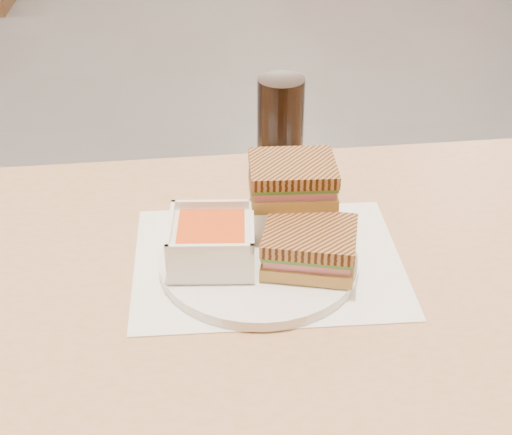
{
  "coord_description": "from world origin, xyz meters",
  "views": [
    {
      "loc": [
        -0.03,
        -2.79,
        1.32
      ],
      "look_at": [
        0.01,
        -2.0,
        0.82
      ],
      "focal_mm": 51.34,
      "sensor_mm": 36.0,
      "label": 1
    }
  ],
  "objects_px": {
    "main_table": "(230,348)",
    "soup_bowl": "(212,243)",
    "plate": "(259,262)",
    "panini_lower": "(310,247)",
    "cola_glass": "(280,126)"
  },
  "relations": [
    {
      "from": "main_table",
      "to": "soup_bowl",
      "type": "height_order",
      "value": "soup_bowl"
    },
    {
      "from": "panini_lower",
      "to": "cola_glass",
      "type": "distance_m",
      "value": 0.28
    },
    {
      "from": "cola_glass",
      "to": "main_table",
      "type": "bearing_deg",
      "value": -106.82
    },
    {
      "from": "main_table",
      "to": "soup_bowl",
      "type": "xyz_separation_m",
      "value": [
        -0.02,
        0.03,
        0.16
      ]
    },
    {
      "from": "plate",
      "to": "cola_glass",
      "type": "distance_m",
      "value": 0.28
    },
    {
      "from": "main_table",
      "to": "soup_bowl",
      "type": "relative_size",
      "value": 11.19
    },
    {
      "from": "plate",
      "to": "soup_bowl",
      "type": "relative_size",
      "value": 2.32
    },
    {
      "from": "soup_bowl",
      "to": "cola_glass",
      "type": "xyz_separation_m",
      "value": [
        0.11,
        0.27,
        0.04
      ]
    },
    {
      "from": "soup_bowl",
      "to": "cola_glass",
      "type": "distance_m",
      "value": 0.29
    },
    {
      "from": "main_table",
      "to": "soup_bowl",
      "type": "distance_m",
      "value": 0.16
    },
    {
      "from": "main_table",
      "to": "cola_glass",
      "type": "relative_size",
      "value": 7.98
    },
    {
      "from": "main_table",
      "to": "cola_glass",
      "type": "bearing_deg",
      "value": 73.18
    },
    {
      "from": "main_table",
      "to": "panini_lower",
      "type": "relative_size",
      "value": 9.47
    },
    {
      "from": "soup_bowl",
      "to": "panini_lower",
      "type": "distance_m",
      "value": 0.13
    },
    {
      "from": "soup_bowl",
      "to": "panini_lower",
      "type": "bearing_deg",
      "value": -7.24
    }
  ]
}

